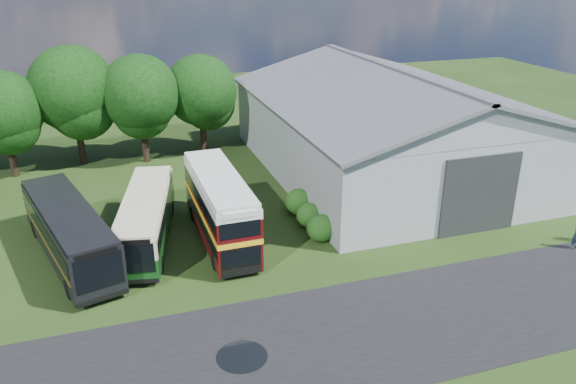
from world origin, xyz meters
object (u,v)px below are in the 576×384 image
object	(u,v)px
storage_shed	(388,118)
bus_green_single	(146,218)
bus_dark_single	(69,232)
bus_maroon_double	(220,208)

from	to	relation	value
storage_shed	bus_green_single	world-z (taller)	storage_shed
storage_shed	bus_dark_single	xyz separation A→B (m)	(-23.46, -7.75, -2.49)
bus_green_single	bus_maroon_double	xyz separation A→B (m)	(4.19, -1.15, 0.53)
bus_maroon_double	bus_green_single	bearing A→B (deg)	163.84
storage_shed	bus_dark_single	bearing A→B (deg)	-161.72
bus_dark_single	storage_shed	bearing A→B (deg)	2.82
bus_green_single	bus_dark_single	distance (m)	4.28
storage_shed	bus_dark_single	distance (m)	24.83
bus_maroon_double	storage_shed	bearing A→B (deg)	27.54
storage_shed	bus_green_single	size ratio (longest dim) A/B	2.29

